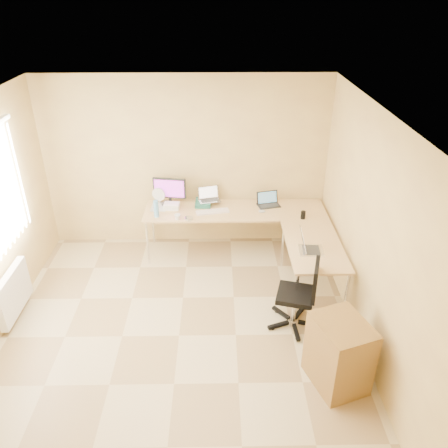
{
  "coord_description": "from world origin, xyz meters",
  "views": [
    {
      "loc": [
        0.47,
        -4.0,
        3.69
      ],
      "look_at": [
        0.55,
        1.1,
        0.9
      ],
      "focal_mm": 35.82,
      "sensor_mm": 36.0,
      "label": 1
    }
  ],
  "objects_px": {
    "desk_return": "(312,268)",
    "desk_fan": "(159,196)",
    "mug": "(177,217)",
    "office_chair": "(296,290)",
    "laptop_center": "(209,195)",
    "cabinet": "(339,355)",
    "desk_main": "(235,231)",
    "laptop_return": "(312,243)",
    "keyboard": "(213,212)",
    "water_bottle": "(156,209)",
    "monitor": "(170,191)",
    "laptop_black": "(269,200)"
  },
  "relations": [
    {
      "from": "water_bottle",
      "to": "office_chair",
      "type": "bearing_deg",
      "value": -39.24
    },
    {
      "from": "monitor",
      "to": "laptop_black",
      "type": "distance_m",
      "value": 1.48
    },
    {
      "from": "desk_fan",
      "to": "desk_return",
      "type": "bearing_deg",
      "value": -10.65
    },
    {
      "from": "office_chair",
      "to": "desk_return",
      "type": "bearing_deg",
      "value": 79.03
    },
    {
      "from": "laptop_return",
      "to": "office_chair",
      "type": "distance_m",
      "value": 0.66
    },
    {
      "from": "desk_main",
      "to": "mug",
      "type": "bearing_deg",
      "value": -160.12
    },
    {
      "from": "desk_main",
      "to": "laptop_black",
      "type": "distance_m",
      "value": 0.7
    },
    {
      "from": "mug",
      "to": "office_chair",
      "type": "height_order",
      "value": "office_chair"
    },
    {
      "from": "laptop_black",
      "to": "office_chair",
      "type": "bearing_deg",
      "value": -99.1
    },
    {
      "from": "desk_return",
      "to": "water_bottle",
      "type": "height_order",
      "value": "water_bottle"
    },
    {
      "from": "cabinet",
      "to": "desk_main",
      "type": "bearing_deg",
      "value": 91.36
    },
    {
      "from": "laptop_black",
      "to": "keyboard",
      "type": "bearing_deg",
      "value": 179.87
    },
    {
      "from": "desk_main",
      "to": "mug",
      "type": "xyz_separation_m",
      "value": [
        -0.82,
        -0.3,
        0.41
      ]
    },
    {
      "from": "desk_return",
      "to": "keyboard",
      "type": "relative_size",
      "value": 2.72
    },
    {
      "from": "desk_return",
      "to": "mug",
      "type": "relative_size",
      "value": 15.15
    },
    {
      "from": "desk_return",
      "to": "mug",
      "type": "height_order",
      "value": "mug"
    },
    {
      "from": "office_chair",
      "to": "monitor",
      "type": "bearing_deg",
      "value": 146.34
    },
    {
      "from": "office_chair",
      "to": "mug",
      "type": "bearing_deg",
      "value": 152.59
    },
    {
      "from": "desk_return",
      "to": "cabinet",
      "type": "bearing_deg",
      "value": -90.62
    },
    {
      "from": "monitor",
      "to": "office_chair",
      "type": "relative_size",
      "value": 0.54
    },
    {
      "from": "laptop_center",
      "to": "mug",
      "type": "relative_size",
      "value": 3.69
    },
    {
      "from": "monitor",
      "to": "water_bottle",
      "type": "relative_size",
      "value": 1.96
    },
    {
      "from": "desk_fan",
      "to": "cabinet",
      "type": "bearing_deg",
      "value": -33.75
    },
    {
      "from": "laptop_return",
      "to": "desk_main",
      "type": "bearing_deg",
      "value": 41.8
    },
    {
      "from": "laptop_center",
      "to": "cabinet",
      "type": "distance_m",
      "value": 3.1
    },
    {
      "from": "office_chair",
      "to": "desk_fan",
      "type": "bearing_deg",
      "value": 149.01
    },
    {
      "from": "laptop_return",
      "to": "mug",
      "type": "bearing_deg",
      "value": 67.35
    },
    {
      "from": "desk_return",
      "to": "monitor",
      "type": "height_order",
      "value": "monitor"
    },
    {
      "from": "monitor",
      "to": "laptop_center",
      "type": "relative_size",
      "value": 1.56
    },
    {
      "from": "desk_return",
      "to": "desk_main",
      "type": "bearing_deg",
      "value": 134.27
    },
    {
      "from": "desk_return",
      "to": "monitor",
      "type": "relative_size",
      "value": 2.64
    },
    {
      "from": "desk_main",
      "to": "desk_fan",
      "type": "distance_m",
      "value": 1.25
    },
    {
      "from": "desk_return",
      "to": "desk_fan",
      "type": "relative_size",
      "value": 5.07
    },
    {
      "from": "desk_fan",
      "to": "desk_main",
      "type": "bearing_deg",
      "value": 9.01
    },
    {
      "from": "keyboard",
      "to": "mug",
      "type": "height_order",
      "value": "mug"
    },
    {
      "from": "laptop_center",
      "to": "desk_fan",
      "type": "bearing_deg",
      "value": 165.08
    },
    {
      "from": "laptop_black",
      "to": "water_bottle",
      "type": "bearing_deg",
      "value": 177.38
    },
    {
      "from": "keyboard",
      "to": "office_chair",
      "type": "bearing_deg",
      "value": -69.87
    },
    {
      "from": "mug",
      "to": "laptop_return",
      "type": "xyz_separation_m",
      "value": [
        1.73,
        -0.86,
        0.08
      ]
    },
    {
      "from": "monitor",
      "to": "keyboard",
      "type": "xyz_separation_m",
      "value": [
        0.64,
        -0.28,
        -0.2
      ]
    },
    {
      "from": "desk_main",
      "to": "keyboard",
      "type": "relative_size",
      "value": 5.55
    },
    {
      "from": "desk_return",
      "to": "cabinet",
      "type": "height_order",
      "value": "cabinet"
    },
    {
      "from": "laptop_center",
      "to": "office_chair",
      "type": "xyz_separation_m",
      "value": [
        1.03,
        -1.86,
        -0.38
      ]
    },
    {
      "from": "monitor",
      "to": "water_bottle",
      "type": "bearing_deg",
      "value": -102.04
    },
    {
      "from": "mug",
      "to": "desk_fan",
      "type": "xyz_separation_m",
      "value": [
        -0.3,
        0.5,
        0.09
      ]
    },
    {
      "from": "monitor",
      "to": "office_chair",
      "type": "height_order",
      "value": "monitor"
    },
    {
      "from": "desk_return",
      "to": "office_chair",
      "type": "relative_size",
      "value": 1.42
    },
    {
      "from": "desk_return",
      "to": "laptop_black",
      "type": "distance_m",
      "value": 1.3
    },
    {
      "from": "keyboard",
      "to": "water_bottle",
      "type": "relative_size",
      "value": 1.9
    },
    {
      "from": "mug",
      "to": "cabinet",
      "type": "xyz_separation_m",
      "value": [
        1.78,
        -2.25,
        -0.41
      ]
    }
  ]
}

